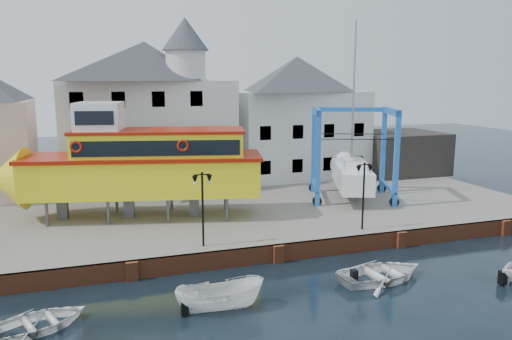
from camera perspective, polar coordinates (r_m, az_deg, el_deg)
name	(u,v)px	position (r m, az deg, el deg)	size (l,w,h in m)	color
ground	(278,262)	(28.54, 2.55, -10.48)	(140.00, 140.00, 0.00)	black
hardstanding	(227,207)	(38.39, -3.30, -4.20)	(44.00, 22.00, 1.00)	slate
quay_wall	(278,253)	(28.46, 2.48, -9.47)	(44.00, 0.47, 1.00)	brown
building_white_main	(149,112)	(43.63, -12.18, 6.46)	(14.00, 8.30, 14.00)	silver
building_white_right	(296,117)	(47.79, 4.62, 6.09)	(12.00, 8.00, 11.20)	silver
shed_dark	(397,152)	(51.20, 15.82, 1.97)	(8.00, 7.00, 4.00)	black
lamp_post_left	(202,190)	(27.35, -6.15, -2.33)	(1.12, 0.32, 4.20)	black
lamp_post_right	(364,179)	(30.97, 12.25, -1.00)	(1.12, 0.32, 4.20)	black
tour_boat	(128,164)	(33.86, -14.45, 0.64)	(18.12, 8.06, 7.68)	#59595E
travel_lift	(350,168)	(39.72, 10.74, 0.18)	(7.60, 9.12, 13.45)	blue
motorboat_a	(220,310)	(23.15, -4.11, -15.69)	(1.50, 4.00, 1.54)	white
motorboat_b	(381,280)	(26.97, 14.13, -12.09)	(3.43, 4.80, 0.99)	white
motorboat_d	(37,330)	(23.34, -23.77, -16.38)	(2.94, 4.11, 0.85)	white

